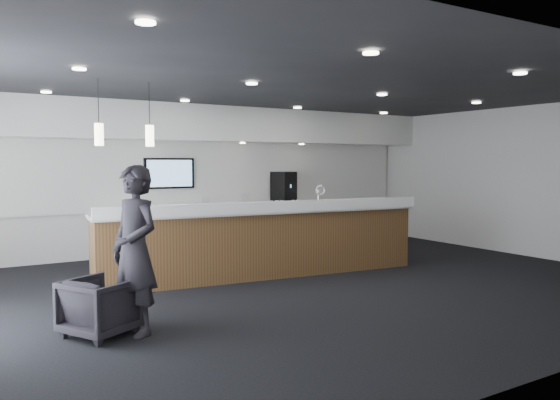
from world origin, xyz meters
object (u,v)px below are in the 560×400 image
service_counter (263,241)px  coffee_machine (284,187)px  armchair (101,307)px  lounge_guest (135,250)px

service_counter → coffee_machine: (2.07, 2.70, 0.73)m
service_counter → coffee_machine: size_ratio=7.76×
service_counter → armchair: bearing=-143.5°
armchair → lounge_guest: bearing=-140.0°
coffee_machine → armchair: coffee_machine is taller
service_counter → lounge_guest: (-2.70, -1.93, 0.35)m
armchair → lounge_guest: lounge_guest is taller
coffee_machine → armchair: bearing=-153.0°
service_counter → coffee_machine: coffee_machine is taller
armchair → service_counter: bearing=-88.2°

